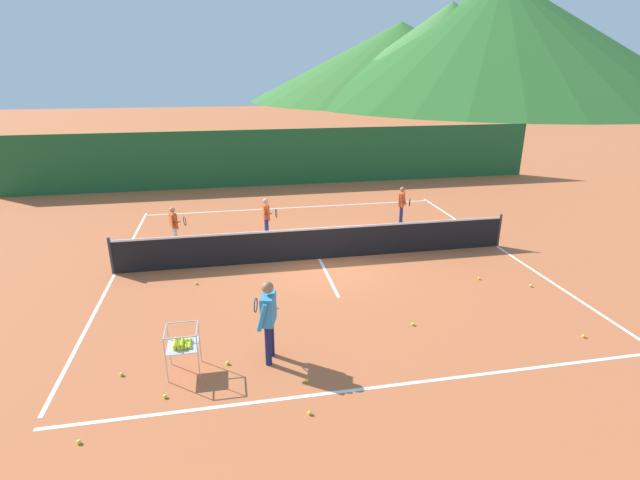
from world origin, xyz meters
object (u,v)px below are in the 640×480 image
student_2 (402,202)px  tennis_ball_9 (413,324)px  instructor (268,314)px  tennis_ball_6 (307,380)px  tennis_ball_4 (479,278)px  tennis_ball_5 (228,363)px  tennis_ball_3 (531,286)px  tennis_ball_11 (276,307)px  student_1 (266,214)px  student_0 (174,223)px  tennis_ball_1 (122,374)px  ball_cart (182,344)px  tennis_ball_8 (196,283)px  tennis_ball_2 (583,336)px  tennis_ball_10 (79,442)px  tennis_ball_0 (165,396)px  tennis_ball_7 (310,413)px  tennis_net (319,243)px

student_2 → tennis_ball_9: 7.45m
instructor → student_2: bearing=54.7°
instructor → tennis_ball_6: 1.41m
tennis_ball_4 → tennis_ball_5: (-6.66, -2.68, 0.00)m
tennis_ball_3 → tennis_ball_11: 6.61m
instructor → student_1: (0.58, 7.20, -0.20)m
student_0 → student_1: bearing=5.5°
student_0 → tennis_ball_1: (-0.38, -6.93, -0.72)m
student_1 → tennis_ball_1: (-3.31, -7.21, -0.76)m
tennis_ball_1 → tennis_ball_6: (3.32, -0.83, 0.00)m
ball_cart → tennis_ball_8: size_ratio=13.22×
ball_cart → tennis_ball_11: (1.93, 2.18, -0.56)m
tennis_ball_4 → tennis_ball_11: same height
student_0 → tennis_ball_1: 6.98m
tennis_ball_2 → tennis_ball_10: 9.66m
student_0 → tennis_ball_8: size_ratio=18.46×
tennis_ball_11 → tennis_ball_0: bearing=-127.2°
tennis_ball_1 → tennis_ball_4: 8.99m
student_0 → tennis_ball_3: (9.28, -4.93, -0.72)m
student_2 → tennis_ball_8: bearing=-150.6°
student_0 → tennis_ball_6: student_0 is taller
tennis_ball_2 → tennis_ball_5: (-7.36, 0.43, 0.00)m
tennis_ball_2 → tennis_ball_8: size_ratio=1.00×
ball_cart → tennis_ball_10: 2.21m
ball_cart → tennis_ball_2: 8.18m
student_0 → tennis_ball_2: student_0 is taller
tennis_ball_5 → tennis_ball_8: (-0.76, 3.80, 0.00)m
student_1 → tennis_ball_0: student_1 is taller
tennis_ball_7 → tennis_ball_8: size_ratio=1.00×
instructor → tennis_ball_9: (3.21, 0.70, -0.96)m
tennis_net → tennis_ball_11: size_ratio=170.72×
tennis_ball_4 → ball_cart: bearing=-159.7°
tennis_ball_4 → tennis_ball_2: bearing=-77.3°
tennis_ball_0 → tennis_ball_10: bearing=-143.5°
tennis_net → tennis_ball_6: tennis_net is taller
instructor → tennis_ball_7: instructor is taller
tennis_ball_10 → tennis_ball_4: bearing=26.0°
tennis_ball_11 → tennis_ball_5: bearing=-118.3°
instructor → student_2: (5.49, 7.76, -0.19)m
student_0 → tennis_ball_11: size_ratio=18.46×
tennis_ball_5 → tennis_ball_8: size_ratio=1.00×
student_0 → tennis_ball_6: bearing=-69.3°
tennis_ball_7 → student_0: bearing=108.2°
tennis_ball_6 → tennis_ball_5: bearing=149.6°
tennis_net → tennis_ball_8: (-3.49, -1.13, -0.47)m
tennis_ball_5 → tennis_ball_7: bearing=-52.2°
tennis_ball_4 → tennis_ball_11: size_ratio=1.00×
tennis_ball_0 → tennis_ball_2: size_ratio=1.00×
instructor → student_2: instructor is taller
student_0 → ball_cart: student_0 is taller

